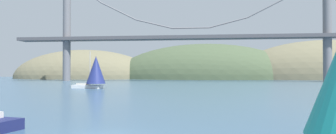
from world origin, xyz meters
The scene contains 6 objects.
headland_center centered at (5.00, 135.00, 0.00)m, with size 88.95×44.00×33.33m, color #425138.
headland_right centered at (60.00, 135.00, 0.00)m, with size 85.57×44.00×35.74m, color #6B664C.
headland_left centered at (-55.00, 135.00, 0.00)m, with size 71.59×44.00×28.58m, color #6B664C.
suspension_bridge centered at (0.00, 95.00, 17.13)m, with size 127.70×6.00×38.76m.
sailboat_navy_sail centered at (-17.33, 46.40, 3.48)m, with size 7.65×4.65×7.77m.
channel_buoy centered at (17.73, 18.43, 0.37)m, with size 1.10×1.10×2.64m.
Camera 1 is at (5.34, -16.03, 3.48)m, focal length 33.67 mm.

